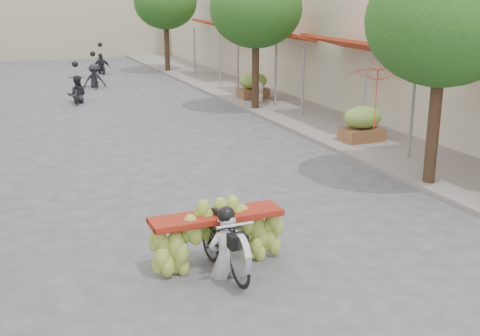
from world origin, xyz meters
name	(u,v)px	position (x,y,z in m)	size (l,w,h in m)	color
ground	(309,312)	(0.00, 0.00, 0.00)	(120.00, 120.00, 0.00)	#555459
sidewalk_right	(281,102)	(7.00, 15.00, 0.06)	(4.00, 60.00, 0.12)	gray
shophouse_row_right	(403,27)	(11.99, 14.00, 3.00)	(9.77, 40.00, 6.00)	beige
far_building	(41,4)	(0.00, 38.00, 3.50)	(20.00, 6.00, 7.00)	#B0A88B
street_tree_near	(443,22)	(5.40, 4.00, 3.78)	(3.40, 3.40, 5.25)	#3A2719
street_tree_mid	(256,9)	(5.40, 14.00, 3.78)	(3.40, 3.40, 5.25)	#3A2719
street_tree_far	(165,3)	(5.40, 26.00, 3.78)	(3.40, 3.40, 5.25)	#3A2719
produce_crate_mid	(362,121)	(6.20, 8.00, 0.71)	(1.20, 0.88, 1.16)	brown
produce_crate_far	(253,84)	(6.20, 16.00, 0.71)	(1.20, 0.88, 1.16)	brown
banana_motorbike	(222,233)	(-0.69, 1.72, 0.68)	(2.21, 1.89, 1.99)	black
market_umbrella	(380,65)	(5.88, 6.89, 2.50)	(2.28, 2.28, 1.80)	red
pedestrian	(258,81)	(6.03, 15.11, 0.94)	(0.93, 0.90, 1.65)	silver
bg_motorbike_a	(77,85)	(-0.63, 18.31, 0.73)	(1.00, 1.88, 1.95)	black
bg_motorbike_b	(94,70)	(0.71, 22.09, 0.83)	(1.08, 1.86, 1.95)	black
bg_motorbike_c	(101,59)	(1.90, 26.93, 0.83)	(0.98, 1.48, 1.95)	black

